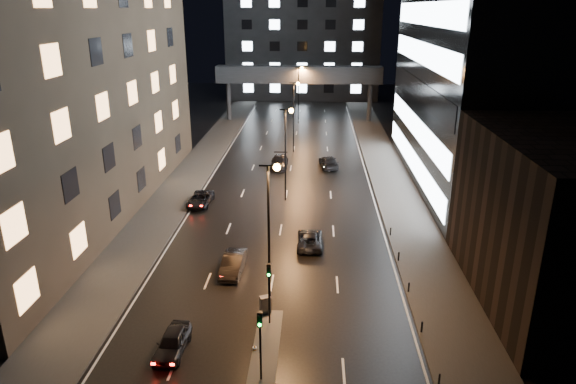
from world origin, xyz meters
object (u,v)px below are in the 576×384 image
car_toward_b (329,162)px  car_toward_a (310,239)px  utility_cabinet (265,305)px  car_away_a (172,342)px  car_away_b (233,264)px  car_away_c (200,199)px  car_away_d (279,162)px

car_toward_b → car_toward_a: bearing=78.1°
car_toward_b → utility_cabinet: car_toward_b is taller
car_away_a → utility_cabinet: utility_cabinet is taller
car_away_a → car_away_b: bearing=80.5°
car_away_c → car_toward_a: bearing=-36.8°
car_away_d → car_away_a: bearing=-95.3°
car_away_b → utility_cabinet: (3.12, -5.84, 0.03)m
car_away_c → utility_cabinet: size_ratio=3.80×
car_away_d → utility_cabinet: 34.44m
car_away_a → car_away_c: 24.99m
car_away_b → car_away_a: bearing=-99.8°
car_away_c → car_away_d: bearing=63.7°
car_away_d → car_toward_a: (4.32, -23.46, -0.12)m
car_away_a → car_away_b: (2.14, 10.19, 0.06)m
car_away_a → car_away_d: car_away_d is taller
car_away_c → car_toward_a: car_away_c is taller
car_away_c → car_toward_a: 15.10m
car_away_b → car_away_d: 28.62m
car_away_b → car_toward_a: size_ratio=0.96×
car_away_a → car_away_b: car_away_b is taller
car_toward_a → car_toward_b: 23.97m
utility_cabinet → car_toward_a: bearing=51.0°
car_away_a → car_toward_b: 40.52m
car_away_b → car_toward_b: size_ratio=0.86×
car_away_a → car_toward_a: size_ratio=0.85×
car_toward_a → car_toward_b: size_ratio=0.90×
car_away_a → car_away_d: (3.85, 38.77, 0.09)m
utility_cabinet → car_toward_b: bearing=57.6°
car_away_d → car_toward_b: size_ratio=1.01×
car_away_d → car_toward_b: (6.47, 0.42, -0.01)m
car_away_c → car_toward_b: 20.10m
car_away_d → car_away_c: bearing=-117.7°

